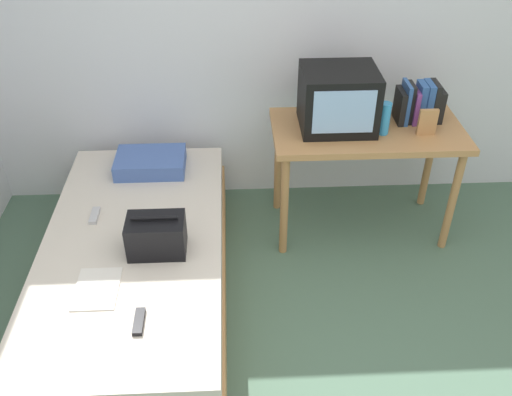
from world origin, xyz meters
The scene contains 12 objects.
wall_back centered at (0.00, 2.00, 1.30)m, with size 5.20×0.10×2.60m, color silver.
bed centered at (-0.88, 0.87, 0.21)m, with size 1.00×2.00×0.43m.
desk centered at (0.50, 1.48, 0.66)m, with size 1.16×0.60×0.75m.
tv centered at (0.31, 1.51, 0.93)m, with size 0.44×0.39×0.36m.
water_bottle centered at (0.57, 1.41, 0.85)m, with size 0.07×0.07×0.20m, color #3399DB.
book_row centered at (0.82, 1.56, 0.87)m, with size 0.28×0.17×0.25m.
picture_frame centered at (0.83, 1.38, 0.83)m, with size 0.11×0.02×0.16m, color #B27F4C.
pillow centered at (-0.85, 1.59, 0.48)m, with size 0.44×0.31×0.10m, color #4766AD.
handbag centered at (-0.73, 0.78, 0.53)m, with size 0.30×0.20×0.22m.
magazine centered at (-1.00, 0.50, 0.43)m, with size 0.21×0.29×0.01m, color white.
remote_dark centered at (-0.77, 0.27, 0.44)m, with size 0.04×0.16×0.02m, color black.
remote_silver centered at (-1.12, 1.09, 0.44)m, with size 0.04×0.14×0.02m, color #B7B7BC.
Camera 1 is at (-0.32, -1.52, 2.39)m, focal length 39.59 mm.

